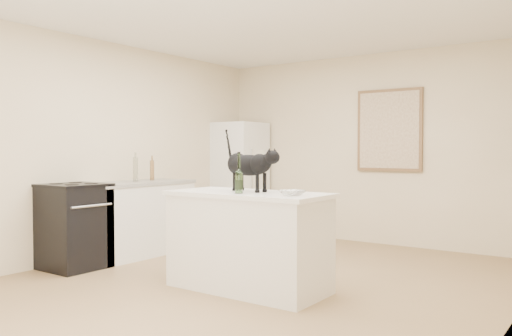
% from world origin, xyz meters
% --- Properties ---
extents(floor, '(5.50, 5.50, 0.00)m').
position_xyz_m(floor, '(0.00, 0.00, 0.00)').
color(floor, '#95764F').
rests_on(floor, ground).
extents(ceiling, '(5.50, 5.50, 0.00)m').
position_xyz_m(ceiling, '(0.00, 0.00, 2.60)').
color(ceiling, white).
rests_on(ceiling, ground).
extents(wall_back, '(4.50, 0.00, 4.50)m').
position_xyz_m(wall_back, '(0.00, 2.75, 1.30)').
color(wall_back, beige).
rests_on(wall_back, ground).
extents(wall_left, '(0.00, 5.50, 5.50)m').
position_xyz_m(wall_left, '(-2.25, 0.00, 1.30)').
color(wall_left, beige).
rests_on(wall_left, ground).
extents(wall_right, '(0.00, 5.50, 5.50)m').
position_xyz_m(wall_right, '(2.25, 0.00, 1.30)').
color(wall_right, beige).
rests_on(wall_right, ground).
extents(island_base, '(1.44, 0.67, 0.86)m').
position_xyz_m(island_base, '(0.10, -0.20, 0.43)').
color(island_base, white).
rests_on(island_base, floor).
extents(island_top, '(1.50, 0.70, 0.04)m').
position_xyz_m(island_top, '(0.10, -0.20, 0.88)').
color(island_top, white).
rests_on(island_top, island_base).
extents(left_cabinets, '(0.60, 1.40, 0.86)m').
position_xyz_m(left_cabinets, '(-1.95, 0.30, 0.43)').
color(left_cabinets, white).
rests_on(left_cabinets, floor).
extents(left_countertop, '(0.62, 1.44, 0.04)m').
position_xyz_m(left_countertop, '(-1.95, 0.30, 0.88)').
color(left_countertop, gray).
rests_on(left_countertop, left_cabinets).
extents(stove, '(0.60, 0.60, 0.90)m').
position_xyz_m(stove, '(-1.95, -0.60, 0.45)').
color(stove, black).
rests_on(stove, floor).
extents(fridge, '(0.68, 0.68, 1.70)m').
position_xyz_m(fridge, '(-1.95, 2.35, 0.85)').
color(fridge, white).
rests_on(fridge, floor).
extents(artwork_frame, '(0.90, 0.03, 1.10)m').
position_xyz_m(artwork_frame, '(0.30, 2.72, 1.55)').
color(artwork_frame, brown).
rests_on(artwork_frame, wall_back).
extents(artwork_canvas, '(0.82, 0.00, 1.02)m').
position_xyz_m(artwork_canvas, '(0.30, 2.70, 1.55)').
color(artwork_canvas, beige).
rests_on(artwork_canvas, wall_back).
extents(black_cat, '(0.65, 0.30, 0.44)m').
position_xyz_m(black_cat, '(0.05, -0.13, 1.12)').
color(black_cat, black).
rests_on(black_cat, island_top).
extents(wine_bottle, '(0.09, 0.09, 0.32)m').
position_xyz_m(wine_bottle, '(0.12, -0.37, 1.06)').
color(wine_bottle, '#326127').
rests_on(wine_bottle, island_top).
extents(glass_bowl, '(0.27, 0.27, 0.05)m').
position_xyz_m(glass_bowl, '(0.65, -0.33, 0.93)').
color(glass_bowl, white).
rests_on(glass_bowl, island_top).
extents(fridge_paper, '(0.06, 0.13, 0.18)m').
position_xyz_m(fridge_paper, '(-1.60, 2.44, 1.19)').
color(fridge_paper, white).
rests_on(fridge_paper, fridge).
extents(counter_bottle_cluster, '(0.07, 0.34, 0.29)m').
position_xyz_m(counter_bottle_cluster, '(-1.97, 0.41, 1.04)').
color(counter_bottle_cluster, gray).
rests_on(counter_bottle_cluster, left_countertop).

